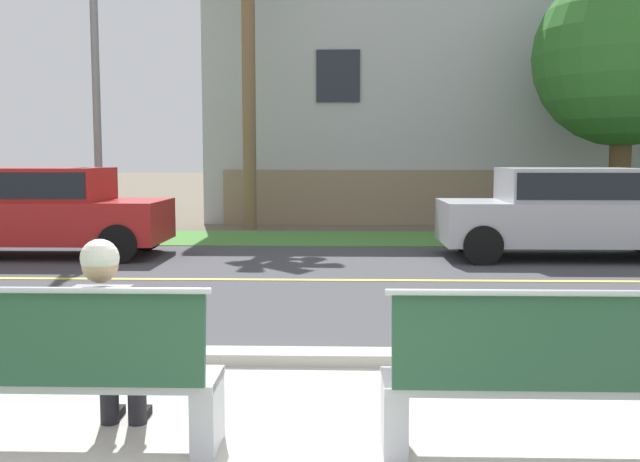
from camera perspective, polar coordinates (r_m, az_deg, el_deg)
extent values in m
plane|color=#665B4C|center=(11.76, 0.56, -2.66)|extent=(140.00, 140.00, 0.00)
cube|color=#B7B2A8|center=(4.39, -1.63, -17.28)|extent=(44.00, 3.60, 0.01)
cube|color=#ADA89E|center=(6.21, -0.55, -9.81)|extent=(44.00, 0.30, 0.11)
cube|color=#424247|center=(10.28, 0.38, -3.86)|extent=(52.00, 8.00, 0.01)
cube|color=#E0CC4C|center=(10.28, 0.38, -3.83)|extent=(48.00, 0.14, 0.01)
cube|color=#478438|center=(15.52, 0.85, -0.58)|extent=(48.00, 2.80, 0.02)
cube|color=silver|center=(4.49, -8.75, -13.81)|extent=(0.14, 0.40, 0.45)
cube|color=silver|center=(4.68, -20.08, -10.71)|extent=(1.97, 0.44, 0.05)
cube|color=#285138|center=(4.43, -21.15, -7.85)|extent=(1.89, 0.12, 0.52)
cylinder|color=silver|center=(4.36, -21.34, -4.30)|extent=(1.97, 0.04, 0.04)
cube|color=silver|center=(4.43, 5.78, -14.04)|extent=(0.14, 0.40, 0.45)
cube|color=silver|center=(4.52, 17.69, -11.20)|extent=(1.97, 0.44, 0.05)
cube|color=#285138|center=(4.27, 18.53, -8.28)|extent=(1.89, 0.12, 0.52)
cylinder|color=silver|center=(4.20, 18.69, -4.60)|extent=(1.97, 0.04, 0.04)
cylinder|color=black|center=(4.75, -16.89, -9.27)|extent=(0.15, 0.42, 0.15)
cylinder|color=black|center=(4.70, -14.79, -9.39)|extent=(0.15, 0.42, 0.15)
cylinder|color=black|center=(5.01, -16.09, -11.99)|extent=(0.12, 0.12, 0.43)
cube|color=black|center=(5.14, -15.75, -13.64)|extent=(0.09, 0.24, 0.07)
cylinder|color=black|center=(4.96, -14.06, -12.12)|extent=(0.12, 0.12, 0.43)
cube|color=black|center=(5.09, -13.76, -13.78)|extent=(0.09, 0.24, 0.07)
cube|color=gray|center=(4.50, -16.65, -7.48)|extent=(0.34, 0.20, 0.52)
cylinder|color=gray|center=(4.59, -19.15, -7.06)|extent=(0.09, 0.09, 0.46)
cylinder|color=gray|center=(4.45, -13.93, -7.29)|extent=(0.09, 0.09, 0.46)
sphere|color=tan|center=(4.44, -16.76, -2.55)|extent=(0.21, 0.21, 0.21)
sphere|color=beige|center=(4.44, -16.77, -2.04)|extent=(0.22, 0.22, 0.22)
cube|color=red|center=(13.63, -20.87, 0.75)|extent=(4.30, 1.76, 0.72)
cube|color=red|center=(13.59, -20.96, 3.35)|extent=(2.24, 1.58, 0.60)
cube|color=black|center=(13.59, -20.97, 3.44)|extent=(2.15, 1.62, 0.43)
cylinder|color=black|center=(12.32, -15.44, -0.98)|extent=(0.64, 0.18, 0.64)
cylinder|color=black|center=(13.93, -13.41, -0.17)|extent=(0.64, 0.18, 0.64)
cube|color=#B2B5BC|center=(13.15, 18.77, 0.65)|extent=(4.30, 1.76, 0.72)
cube|color=#B2B5BC|center=(13.12, 18.86, 3.35)|extent=(2.24, 1.58, 0.60)
cube|color=black|center=(13.12, 18.86, 3.44)|extent=(2.15, 1.62, 0.43)
cylinder|color=black|center=(11.99, 12.56, -1.09)|extent=(0.64, 0.18, 0.64)
cylinder|color=black|center=(13.63, 11.25, -0.25)|extent=(0.64, 0.18, 0.64)
cylinder|color=gray|center=(15.94, -17.07, 11.77)|extent=(0.16, 0.16, 6.92)
cylinder|color=brown|center=(17.47, 22.26, 3.69)|extent=(0.46, 0.46, 2.44)
sphere|color=#2D6B28|center=(17.60, 22.60, 12.46)|extent=(3.91, 3.91, 3.91)
cylinder|color=brown|center=(17.70, -5.57, 12.00)|extent=(0.32, 0.32, 7.30)
cube|color=gray|center=(19.09, 12.21, 2.57)|extent=(13.00, 0.36, 1.40)
cube|color=#B7BCC1|center=(22.18, 8.93, 10.08)|extent=(12.60, 6.40, 6.83)
cube|color=#232833|center=(18.83, 1.42, 11.97)|extent=(1.10, 0.06, 1.30)
cube|color=#232833|center=(19.63, 18.56, 11.42)|extent=(1.10, 0.06, 1.30)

